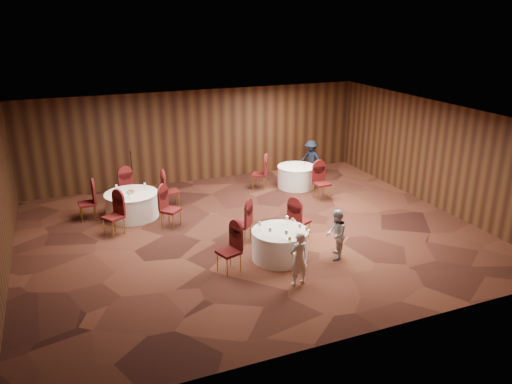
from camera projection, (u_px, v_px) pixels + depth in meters
name	position (u px, v px, depth m)	size (l,w,h in m)	color
ground	(252.00, 233.00, 13.59)	(12.00, 12.00, 0.00)	black
room_shell	(252.00, 164.00, 12.93)	(12.00, 12.00, 12.00)	silver
table_main	(280.00, 244.00, 12.08)	(1.37, 1.37, 0.74)	white
table_left	(132.00, 205.00, 14.57)	(1.54, 1.54, 0.74)	white
table_right	(296.00, 176.00, 17.08)	(1.30, 1.30, 0.74)	white
chairs_main	(258.00, 231.00, 12.50)	(2.99, 2.07, 1.00)	#430D0F
chairs_left	(134.00, 201.00, 14.52)	(3.02, 3.18, 1.00)	#430D0F
chairs_right	(290.00, 179.00, 16.46)	(2.11, 2.29, 1.00)	#430D0F
tabletop_main	(288.00, 227.00, 11.90)	(1.16, 1.14, 0.22)	silver
tabletop_left	(131.00, 191.00, 14.41)	(0.87, 0.82, 0.22)	silver
tabletop_right	(304.00, 163.00, 16.72)	(0.08, 0.08, 0.22)	silver
mic_stand	(133.00, 187.00, 15.70)	(0.24, 0.24, 1.65)	black
woman_a	(299.00, 259.00, 10.84)	(0.45, 0.30, 1.25)	white
woman_b	(336.00, 234.00, 12.02)	(0.61, 0.48, 1.26)	#BCBCC1
man_c	(311.00, 159.00, 18.06)	(0.88, 0.50, 1.36)	black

